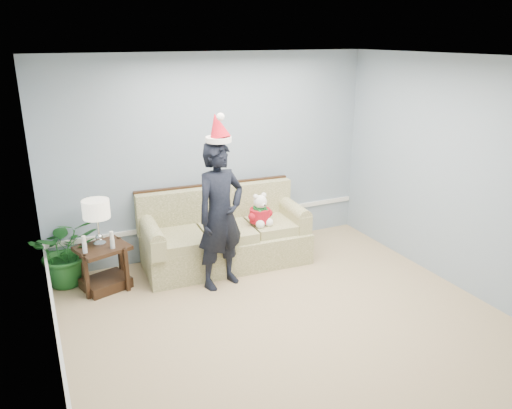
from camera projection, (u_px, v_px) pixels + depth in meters
The scene contains 10 objects.
room_shell at pixel (309, 213), 4.55m from camera, with size 4.54×5.04×2.74m.
wainscot_trim at pixel (156, 274), 5.38m from camera, with size 4.49×4.99×0.06m.
sofa at pixel (224, 237), 6.61m from camera, with size 2.19×1.04×1.00m.
side_table at pixel (105, 272), 5.95m from camera, with size 0.67×0.62×0.54m.
table_lamp at pixel (96, 211), 5.75m from camera, with size 0.31×0.31×0.56m.
candle_pair at pixel (98, 243), 5.70m from camera, with size 0.36×0.05×0.21m.
houseplant at pixel (66, 251), 6.00m from camera, with size 0.78×0.68×0.87m, color #1F6125.
man at pixel (220, 216), 5.83m from camera, with size 0.65×0.42×1.77m, color black.
santa_hat at pixel (218, 129), 5.52m from camera, with size 0.38×0.41×0.34m.
teddy_bear at pixel (260, 213), 6.51m from camera, with size 0.30×0.32×0.44m.
Camera 1 is at (-2.25, -3.67, 2.89)m, focal length 35.00 mm.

